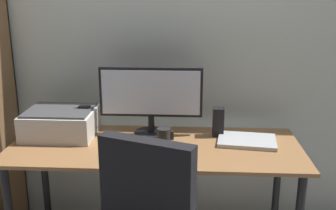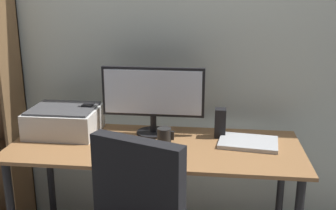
{
  "view_description": "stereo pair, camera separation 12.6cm",
  "coord_description": "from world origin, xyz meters",
  "px_view_note": "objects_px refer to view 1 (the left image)",
  "views": [
    {
      "loc": [
        0.19,
        -2.07,
        1.57
      ],
      "look_at": [
        0.07,
        -0.01,
        0.97
      ],
      "focal_mm": 42.85,
      "sensor_mm": 36.0,
      "label": 1
    },
    {
      "loc": [
        0.32,
        -2.05,
        1.57
      ],
      "look_at": [
        0.07,
        -0.01,
        0.97
      ],
      "focal_mm": 42.85,
      "sensor_mm": 36.0,
      "label": 2
    }
  ],
  "objects_px": {
    "printer": "(61,122)",
    "desk": "(155,160)",
    "laptop": "(247,141)",
    "keyboard": "(136,154)",
    "coffee_mug": "(164,136)",
    "monitor": "(151,96)",
    "speaker_right": "(218,122)",
    "mouse": "(181,154)",
    "speaker_left": "(85,119)"
  },
  "relations": [
    {
      "from": "printer",
      "to": "desk",
      "type": "bearing_deg",
      "value": -12.04
    },
    {
      "from": "desk",
      "to": "laptop",
      "type": "distance_m",
      "value": 0.53
    },
    {
      "from": "printer",
      "to": "laptop",
      "type": "bearing_deg",
      "value": -2.77
    },
    {
      "from": "keyboard",
      "to": "laptop",
      "type": "xyz_separation_m",
      "value": [
        0.6,
        0.22,
        0.0
      ]
    },
    {
      "from": "coffee_mug",
      "to": "printer",
      "type": "distance_m",
      "value": 0.62
    },
    {
      "from": "monitor",
      "to": "speaker_right",
      "type": "bearing_deg",
      "value": -1.15
    },
    {
      "from": "mouse",
      "to": "coffee_mug",
      "type": "bearing_deg",
      "value": 114.32
    },
    {
      "from": "desk",
      "to": "printer",
      "type": "distance_m",
      "value": 0.6
    },
    {
      "from": "desk",
      "to": "speaker_right",
      "type": "distance_m",
      "value": 0.43
    },
    {
      "from": "mouse",
      "to": "speaker_right",
      "type": "xyz_separation_m",
      "value": [
        0.21,
        0.33,
        0.07
      ]
    },
    {
      "from": "laptop",
      "to": "printer",
      "type": "height_order",
      "value": "printer"
    },
    {
      "from": "keyboard",
      "to": "printer",
      "type": "distance_m",
      "value": 0.55
    },
    {
      "from": "laptop",
      "to": "speaker_left",
      "type": "height_order",
      "value": "speaker_left"
    },
    {
      "from": "monitor",
      "to": "keyboard",
      "type": "relative_size",
      "value": 2.07
    },
    {
      "from": "mouse",
      "to": "speaker_right",
      "type": "distance_m",
      "value": 0.39
    },
    {
      "from": "mouse",
      "to": "laptop",
      "type": "height_order",
      "value": "mouse"
    },
    {
      "from": "monitor",
      "to": "printer",
      "type": "xyz_separation_m",
      "value": [
        -0.53,
        -0.06,
        -0.15
      ]
    },
    {
      "from": "mouse",
      "to": "speaker_left",
      "type": "bearing_deg",
      "value": 145.98
    },
    {
      "from": "monitor",
      "to": "mouse",
      "type": "distance_m",
      "value": 0.44
    },
    {
      "from": "monitor",
      "to": "speaker_right",
      "type": "xyz_separation_m",
      "value": [
        0.39,
        -0.01,
        -0.15
      ]
    },
    {
      "from": "desk",
      "to": "laptop",
      "type": "relative_size",
      "value": 5.04
    },
    {
      "from": "monitor",
      "to": "desk",
      "type": "bearing_deg",
      "value": -78.1
    },
    {
      "from": "laptop",
      "to": "speaker_right",
      "type": "distance_m",
      "value": 0.2
    },
    {
      "from": "keyboard",
      "to": "coffee_mug",
      "type": "relative_size",
      "value": 3.08
    },
    {
      "from": "desk",
      "to": "monitor",
      "type": "bearing_deg",
      "value": 101.9
    },
    {
      "from": "speaker_right",
      "to": "monitor",
      "type": "bearing_deg",
      "value": 178.85
    },
    {
      "from": "desk",
      "to": "speaker_left",
      "type": "relative_size",
      "value": 9.48
    },
    {
      "from": "laptop",
      "to": "keyboard",
      "type": "bearing_deg",
      "value": -152.85
    },
    {
      "from": "speaker_left",
      "to": "printer",
      "type": "distance_m",
      "value": 0.14
    },
    {
      "from": "speaker_left",
      "to": "laptop",
      "type": "bearing_deg",
      "value": -6.16
    },
    {
      "from": "desk",
      "to": "speaker_left",
      "type": "xyz_separation_m",
      "value": [
        -0.43,
        0.17,
        0.17
      ]
    },
    {
      "from": "mouse",
      "to": "printer",
      "type": "xyz_separation_m",
      "value": [
        -0.71,
        0.28,
        0.06
      ]
    },
    {
      "from": "monitor",
      "to": "printer",
      "type": "bearing_deg",
      "value": -173.73
    },
    {
      "from": "keyboard",
      "to": "speaker_left",
      "type": "xyz_separation_m",
      "value": [
        -0.35,
        0.32,
        0.08
      ]
    },
    {
      "from": "coffee_mug",
      "to": "speaker_left",
      "type": "distance_m",
      "value": 0.5
    },
    {
      "from": "mouse",
      "to": "coffee_mug",
      "type": "relative_size",
      "value": 1.02
    },
    {
      "from": "monitor",
      "to": "laptop",
      "type": "relative_size",
      "value": 1.88
    },
    {
      "from": "coffee_mug",
      "to": "laptop",
      "type": "bearing_deg",
      "value": 5.53
    },
    {
      "from": "mouse",
      "to": "coffee_mug",
      "type": "height_order",
      "value": "coffee_mug"
    },
    {
      "from": "keyboard",
      "to": "speaker_left",
      "type": "relative_size",
      "value": 1.71
    },
    {
      "from": "desk",
      "to": "speaker_right",
      "type": "relative_size",
      "value": 9.48
    },
    {
      "from": "keyboard",
      "to": "monitor",
      "type": "bearing_deg",
      "value": 82.7
    },
    {
      "from": "coffee_mug",
      "to": "mouse",
      "type": "bearing_deg",
      "value": -61.03
    },
    {
      "from": "keyboard",
      "to": "speaker_right",
      "type": "height_order",
      "value": "speaker_right"
    },
    {
      "from": "mouse",
      "to": "printer",
      "type": "distance_m",
      "value": 0.77
    },
    {
      "from": "speaker_right",
      "to": "printer",
      "type": "height_order",
      "value": "speaker_right"
    },
    {
      "from": "printer",
      "to": "mouse",
      "type": "bearing_deg",
      "value": -21.21
    },
    {
      "from": "speaker_right",
      "to": "laptop",
      "type": "bearing_deg",
      "value": -32.98
    },
    {
      "from": "desk",
      "to": "printer",
      "type": "height_order",
      "value": "printer"
    },
    {
      "from": "mouse",
      "to": "speaker_right",
      "type": "bearing_deg",
      "value": 52.8
    }
  ]
}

